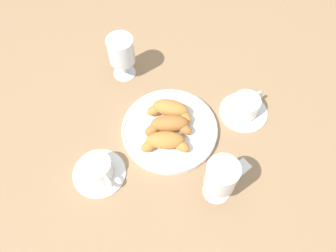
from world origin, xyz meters
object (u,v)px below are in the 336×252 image
at_px(croissant_large, 170,109).
at_px(juice_glass_right, 221,177).
at_px(croissant_extra, 165,141).
at_px(sugar_packet, 241,168).
at_px(pastry_plate, 168,129).
at_px(coffee_cup_near, 245,107).
at_px(coffee_cup_far, 98,170).
at_px(juice_glass_left, 121,52).
at_px(croissant_small, 168,125).

distance_m(croissant_large, juice_glass_right, 0.25).
bearing_deg(croissant_large, croissant_extra, 72.63).
bearing_deg(croissant_extra, juice_glass_right, 127.14).
xyz_separation_m(croissant_extra, sugar_packet, (-0.18, 0.09, -0.04)).
relative_size(pastry_plate, coffee_cup_near, 1.93).
xyz_separation_m(coffee_cup_far, juice_glass_left, (-0.10, -0.32, 0.07)).
bearing_deg(coffee_cup_far, croissant_large, -146.33).
bearing_deg(sugar_packet, croissant_large, -79.67).
relative_size(pastry_plate, juice_glass_left, 1.87).
xyz_separation_m(coffee_cup_far, juice_glass_right, (-0.28, 0.10, 0.07)).
bearing_deg(croissant_large, coffee_cup_far, 33.67).
relative_size(coffee_cup_far, sugar_packet, 2.72).
bearing_deg(pastry_plate, croissant_small, 82.90).
relative_size(coffee_cup_far, juice_glass_right, 0.97).
bearing_deg(sugar_packet, juice_glass_right, 3.07).
bearing_deg(croissant_large, juice_glass_right, 107.83).
distance_m(croissant_small, croissant_extra, 0.05).
bearing_deg(croissant_large, sugar_packet, 129.72).
bearing_deg(juice_glass_left, croissant_extra, 106.06).
height_order(coffee_cup_near, sugar_packet, coffee_cup_near).
bearing_deg(croissant_extra, croissant_large, -107.37).
xyz_separation_m(coffee_cup_near, sugar_packet, (0.06, 0.17, -0.02)).
height_order(croissant_extra, sugar_packet, croissant_extra).
height_order(croissant_extra, coffee_cup_far, croissant_extra).
bearing_deg(croissant_large, juice_glass_left, -58.88).
bearing_deg(juice_glass_left, juice_glass_right, 113.98).
distance_m(coffee_cup_far, juice_glass_right, 0.31).
distance_m(pastry_plate, coffee_cup_near, 0.23).
bearing_deg(croissant_small, juice_glass_right, 115.71).
height_order(croissant_small, croissant_extra, same).
bearing_deg(pastry_plate, juice_glass_right, 115.24).
distance_m(pastry_plate, juice_glass_right, 0.22).
xyz_separation_m(pastry_plate, juice_glass_left, (0.10, -0.23, 0.08)).
distance_m(croissant_small, juice_glass_right, 0.21).
relative_size(croissant_extra, juice_glass_left, 0.96).
height_order(croissant_extra, juice_glass_right, juice_glass_right).
relative_size(pastry_plate, croissant_small, 1.93).
bearing_deg(juice_glass_left, pastry_plate, 112.90).
bearing_deg(coffee_cup_near, croissant_extra, 18.06).
xyz_separation_m(pastry_plate, sugar_packet, (-0.17, 0.14, -0.01)).
bearing_deg(coffee_cup_far, juice_glass_right, 161.37).
relative_size(coffee_cup_near, juice_glass_left, 0.97).
height_order(croissant_large, coffee_cup_near, croissant_large).
relative_size(croissant_extra, sugar_packet, 2.70).
xyz_separation_m(pastry_plate, croissant_large, (-0.01, -0.04, 0.03)).
height_order(croissant_small, juice_glass_right, juice_glass_right).
relative_size(croissant_large, croissant_small, 0.92).
distance_m(croissant_small, sugar_packet, 0.22).
height_order(coffee_cup_near, juice_glass_right, juice_glass_right).
bearing_deg(coffee_cup_far, coffee_cup_near, -163.80).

